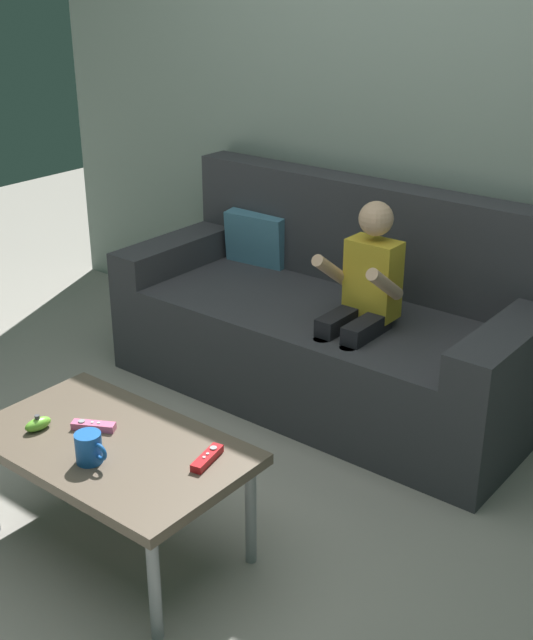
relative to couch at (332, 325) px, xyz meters
The scene contains 9 objects.
ground_plane 1.32m from the couch, 84.21° to the right, with size 8.62×8.62×0.00m, color #9E998E.
wall_back 1.03m from the couch, 71.58° to the left, with size 4.31×0.05×2.50m, color gray.
couch is the anchor object (origin of this frame).
person_seated_on_couch 0.39m from the couch, 35.73° to the right, with size 0.29×0.36×0.92m.
coffee_table 1.34m from the couch, 86.56° to the right, with size 0.87×0.52×0.39m.
game_remote_pink_near_edge 1.32m from the couch, 90.88° to the right, with size 0.14×0.10×0.03m.
nunchuk_lime 1.44m from the couch, 96.25° to the right, with size 0.05×0.09×0.05m.
game_remote_red_far_corner 1.29m from the couch, 72.49° to the right, with size 0.06×0.14×0.03m.
coffee_mug 1.46m from the couch, 85.42° to the right, with size 0.12×0.08×0.09m.
Camera 1 is at (1.71, -1.50, 1.77)m, focal length 46.89 mm.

